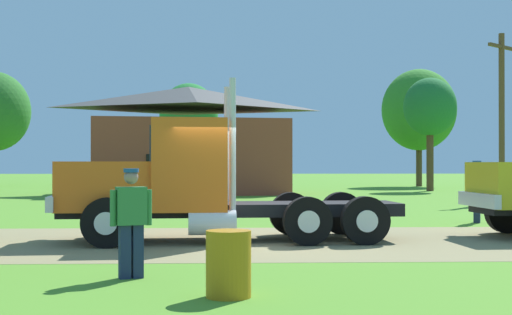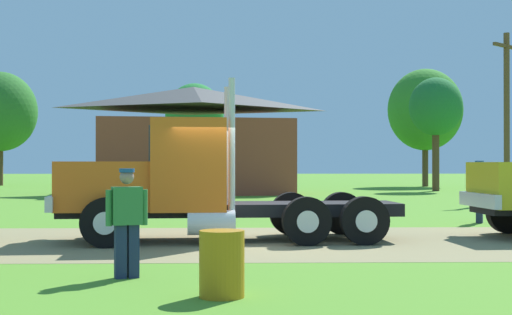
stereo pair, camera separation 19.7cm
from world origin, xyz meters
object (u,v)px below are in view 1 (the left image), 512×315
Objects in this scene: visitor_far_side at (477,189)px; visitor_by_barrel at (131,218)px; steel_barrel at (229,264)px; shed_building at (188,142)px; truck_foreground_white at (184,185)px; utility_pole_near at (502,112)px.

visitor_by_barrel is at bearing -131.64° from visitor_far_side.
shed_building reaches higher than steel_barrel.
visitor_by_barrel is 0.14× the size of shed_building.
truck_foreground_white is 25.06m from shed_building.
utility_pole_near reaches higher than steel_barrel.
shed_building is (-2.23, 31.77, 2.49)m from steel_barrel.
utility_pole_near is at bearing 61.51° from steel_barrel.
utility_pole_near is at bearing 50.08° from truck_foreground_white.
truck_foreground_white is 0.65× the size of shed_building.
visitor_by_barrel is 0.92× the size of visitor_far_side.
steel_barrel is at bearing -47.63° from visitor_by_barrel.
truck_foreground_white is at bearing -129.92° from utility_pole_near.
visitor_far_side is at bearing 29.43° from truck_foreground_white.
shed_building is 1.58× the size of utility_pole_near.
truck_foreground_white reaches higher than visitor_far_side.
steel_barrel is at bearing -122.40° from visitor_far_side.
visitor_far_side is at bearing -114.19° from utility_pole_near.
visitor_far_side reaches higher than visitor_by_barrel.
truck_foreground_white is 8.95× the size of steel_barrel.
shed_building reaches higher than truck_foreground_white.
shed_building is at bearing 148.06° from utility_pole_near.
truck_foreground_white is 20.93m from utility_pole_near.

